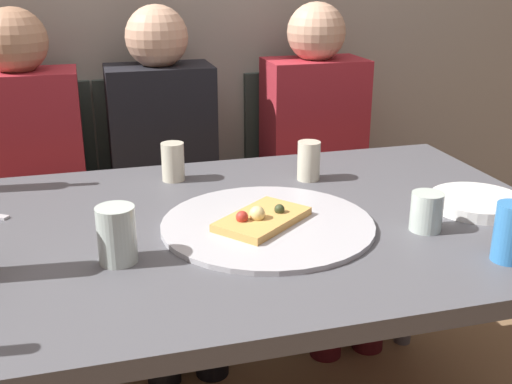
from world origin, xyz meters
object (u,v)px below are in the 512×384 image
at_px(chair_left, 36,198).
at_px(short_glass, 117,235).
at_px(tumbler_near, 309,161).
at_px(guest_in_sweater, 29,177).
at_px(guest_by_wall, 321,153).
at_px(soda_can, 510,233).
at_px(chair_right, 306,174).
at_px(dining_table, 222,250).
at_px(wine_glass, 173,162).
at_px(pizza_tray, 268,224).
at_px(chair_middle, 163,187).
at_px(guest_in_beanie, 167,166).
at_px(tumbler_far, 426,212).
at_px(plate_stack, 477,202).
at_px(pizza_slice_last, 262,218).

bearing_deg(chair_left, short_glass, 102.94).
bearing_deg(chair_left, tumbler_near, 140.58).
relative_size(guest_in_sweater, guest_by_wall, 1.00).
xyz_separation_m(soda_can, chair_right, (0.02, 1.23, -0.27)).
xyz_separation_m(dining_table, wine_glass, (-0.06, 0.34, 0.12)).
bearing_deg(pizza_tray, dining_table, 153.42).
bearing_deg(tumbler_near, dining_table, -141.32).
xyz_separation_m(chair_left, chair_middle, (0.45, 0.00, 0.00)).
height_order(wine_glass, short_glass, short_glass).
bearing_deg(guest_in_beanie, chair_middle, -90.00).
bearing_deg(guest_in_beanie, tumbler_far, 117.62).
xyz_separation_m(tumbler_near, chair_middle, (-0.33, 0.64, -0.27)).
bearing_deg(tumbler_far, soda_can, -65.97).
relative_size(plate_stack, chair_left, 0.25).
distance_m(dining_table, guest_in_sweater, 0.88).
bearing_deg(soda_can, chair_right, 89.24).
xyz_separation_m(short_glass, chair_middle, (0.21, 1.02, -0.27)).
bearing_deg(plate_stack, guest_by_wall, 96.75).
bearing_deg(chair_right, guest_in_sweater, 8.50).
distance_m(dining_table, pizza_slice_last, 0.13).
distance_m(wine_glass, chair_middle, 0.61).
xyz_separation_m(plate_stack, chair_middle, (-0.66, 0.96, -0.22)).
bearing_deg(chair_right, short_glass, 52.77).
xyz_separation_m(chair_left, chair_right, (1.01, 0.00, 0.00)).
bearing_deg(chair_middle, guest_in_beanie, 90.00).
bearing_deg(chair_left, pizza_slice_last, 120.92).
relative_size(tumbler_near, chair_right, 0.12).
xyz_separation_m(pizza_tray, pizza_slice_last, (-0.02, -0.00, 0.02)).
relative_size(soda_can, chair_left, 0.14).
height_order(dining_table, short_glass, short_glass).
distance_m(short_glass, guest_in_beanie, 0.91).
height_order(pizza_tray, guest_in_beanie, guest_in_beanie).
xyz_separation_m(pizza_tray, chair_left, (-0.58, 0.93, -0.22)).
bearing_deg(short_glass, guest_in_sweater, 105.09).
distance_m(pizza_slice_last, chair_middle, 0.97).
bearing_deg(guest_in_beanie, soda_can, 117.03).
xyz_separation_m(short_glass, guest_by_wall, (0.78, 0.87, -0.14)).
height_order(wine_glass, chair_left, chair_left).
height_order(chair_right, guest_in_sweater, guest_in_sweater).
height_order(dining_table, soda_can, soda_can).
height_order(soda_can, guest_in_beanie, guest_in_beanie).
bearing_deg(guest_by_wall, pizza_slice_last, 60.08).
xyz_separation_m(soda_can, guest_by_wall, (0.02, 1.08, -0.14)).
relative_size(pizza_tray, short_glass, 4.13).
bearing_deg(wine_glass, chair_right, 42.53).
relative_size(soda_can, guest_by_wall, 0.10).
relative_size(tumbler_far, guest_in_sweater, 0.08).
bearing_deg(guest_by_wall, dining_table, 53.89).
relative_size(wine_glass, guest_in_beanie, 0.09).
relative_size(pizza_tray, guest_in_beanie, 0.42).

